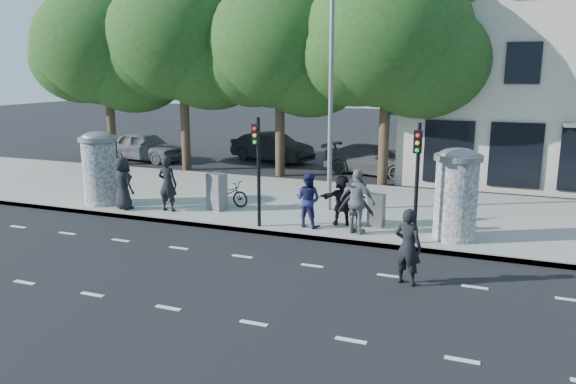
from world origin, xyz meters
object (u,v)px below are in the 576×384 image
at_px(ped_a, 123,183).
at_px(ped_f, 342,200).
at_px(ad_column_left, 100,166).
at_px(car_left, 145,146).
at_px(car_right, 373,160).
at_px(ped_c, 308,200).
at_px(ped_d, 356,205).
at_px(ad_column_right, 456,192).
at_px(street_lamp, 331,74).
at_px(traffic_pole_near, 258,161).
at_px(ped_e, 357,202).
at_px(man_road, 408,247).
at_px(traffic_pole_far, 417,171).
at_px(cabinet_right, 376,210).
at_px(ped_b, 168,184).
at_px(car_mid, 272,147).
at_px(cabinet_left, 217,192).
at_px(bicycle, 226,193).

distance_m(ped_a, ped_f, 7.73).
height_order(ad_column_left, ped_f, ad_column_left).
xyz_separation_m(car_left, car_right, (12.66, 0.52, -0.09)).
height_order(ped_c, ped_d, ped_c).
relative_size(ad_column_right, ped_a, 1.44).
xyz_separation_m(ad_column_right, street_lamp, (-4.40, 1.93, 3.26)).
height_order(traffic_pole_near, ped_e, traffic_pole_near).
distance_m(ad_column_left, man_road, 12.19).
height_order(ad_column_right, ped_e, ad_column_right).
bearing_deg(ped_d, ad_column_left, -2.76).
bearing_deg(ad_column_left, street_lamp, 14.94).
relative_size(ad_column_left, ped_f, 1.66).
bearing_deg(ped_c, ped_e, -176.49).
height_order(traffic_pole_far, car_left, traffic_pole_far).
height_order(traffic_pole_far, car_right, traffic_pole_far).
bearing_deg(ped_c, traffic_pole_far, -179.08).
relative_size(man_road, car_left, 0.40).
relative_size(ad_column_right, street_lamp, 0.33).
bearing_deg(cabinet_right, traffic_pole_near, -151.10).
bearing_deg(ad_column_right, man_road, -101.23).
distance_m(ad_column_right, man_road, 3.78).
distance_m(traffic_pole_near, car_right, 11.08).
bearing_deg(ped_a, ped_d, -157.98).
height_order(ped_b, ped_d, ped_b).
relative_size(street_lamp, car_right, 1.65).
height_order(traffic_pole_far, ped_e, traffic_pole_far).
bearing_deg(car_mid, traffic_pole_far, -126.30).
height_order(ped_d, cabinet_left, ped_d).
bearing_deg(ped_c, street_lamp, -78.54).
distance_m(ad_column_right, ped_a, 11.15).
bearing_deg(ped_d, street_lamp, -57.74).
distance_m(traffic_pole_near, ped_a, 5.46).
bearing_deg(car_right, bicycle, 170.64).
bearing_deg(man_road, cabinet_right, -51.88).
xyz_separation_m(traffic_pole_near, ped_e, (3.05, 0.37, -1.10)).
distance_m(ped_a, cabinet_left, 3.29).
height_order(traffic_pole_far, car_mid, traffic_pole_far).
bearing_deg(traffic_pole_near, ad_column_left, 173.89).
xyz_separation_m(ad_column_left, traffic_pole_near, (6.60, -0.71, 0.69)).
relative_size(car_mid, car_right, 0.98).
distance_m(man_road, car_right, 14.24).
bearing_deg(ped_a, traffic_pole_far, -160.89).
height_order(street_lamp, car_left, street_lamp).
bearing_deg(ad_column_left, car_left, 117.06).
bearing_deg(traffic_pole_far, ped_a, 178.08).
bearing_deg(car_left, ped_f, -115.69).
bearing_deg(man_road, ped_e, -40.83).
xyz_separation_m(ped_d, cabinet_right, (0.43, 0.94, -0.33)).
bearing_deg(ped_b, ped_c, 176.54).
height_order(traffic_pole_near, ped_c, traffic_pole_near).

